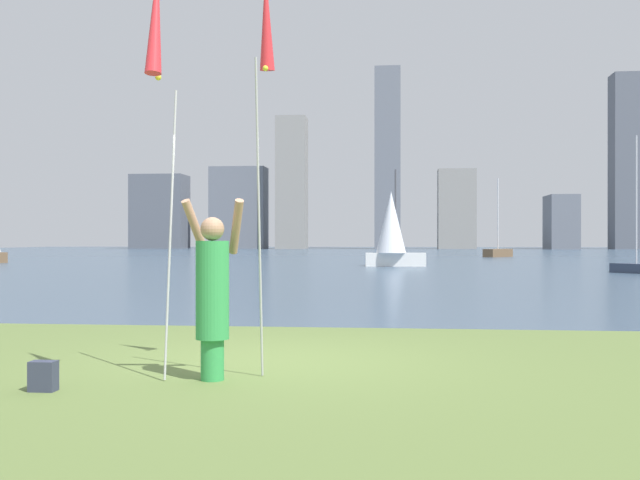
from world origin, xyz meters
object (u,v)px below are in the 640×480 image
at_px(kite_flag_right, 266,31).
at_px(kite_flag_left, 157,26).
at_px(bag, 43,376).
at_px(person, 213,291).
at_px(sailboat_3, 498,252).
at_px(sailboat_6, 636,266).
at_px(sailboat_5, 392,228).

bearing_deg(kite_flag_right, kite_flag_left, -137.73).
distance_m(kite_flag_left, bag, 3.49).
bearing_deg(kite_flag_right, person, -134.17).
relative_size(sailboat_3, sailboat_6, 1.08).
bearing_deg(sailboat_6, sailboat_3, 94.33).
bearing_deg(kite_flag_left, kite_flag_right, 42.27).
bearing_deg(sailboat_5, kite_flag_right, -91.91).
distance_m(bag, sailboat_6, 28.55).
height_order(sailboat_5, sailboat_6, sailboat_6).
distance_m(kite_flag_left, kite_flag_right, 1.25).
height_order(kite_flag_right, bag, kite_flag_right).
bearing_deg(bag, sailboat_3, 78.33).
bearing_deg(person, kite_flag_left, -161.59).
distance_m(kite_flag_right, sailboat_3, 52.56).
bearing_deg(kite_flag_left, person, 38.26).
distance_m(sailboat_3, sailboat_6, 27.51).
xyz_separation_m(sailboat_5, sailboat_6, (10.08, -6.62, -1.68)).
bearing_deg(sailboat_6, kite_flag_left, -115.61).
relative_size(kite_flag_left, bag, 14.87).
height_order(person, sailboat_5, sailboat_5).
relative_size(kite_flag_right, sailboat_3, 0.70).
distance_m(kite_flag_left, sailboat_3, 53.53).
relative_size(bag, sailboat_3, 0.05).
relative_size(bag, sailboat_5, 0.06).
height_order(person, sailboat_6, sailboat_6).
height_order(person, sailboat_3, sailboat_3).
bearing_deg(sailboat_3, sailboat_6, -85.67).
bearing_deg(person, bag, -173.54).
bearing_deg(bag, kite_flag_left, 19.58).
relative_size(sailboat_3, sailboat_5, 1.23).
bearing_deg(sailboat_5, sailboat_6, -33.30).
xyz_separation_m(person, kite_flag_left, (-0.46, -0.36, 2.57)).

